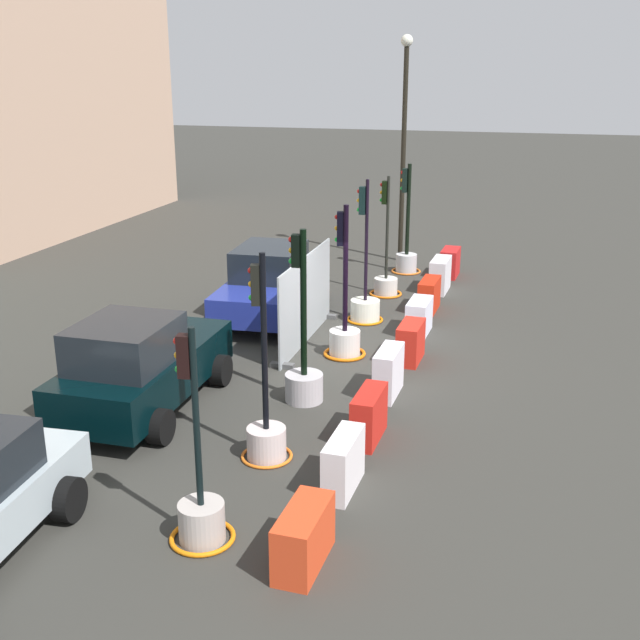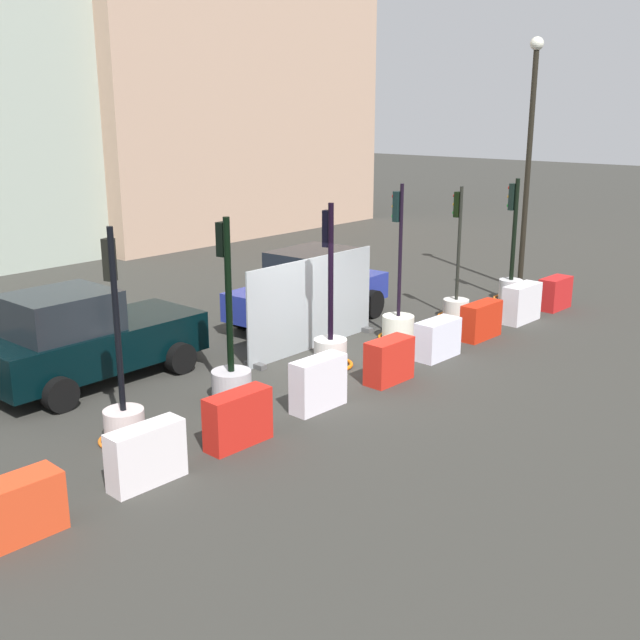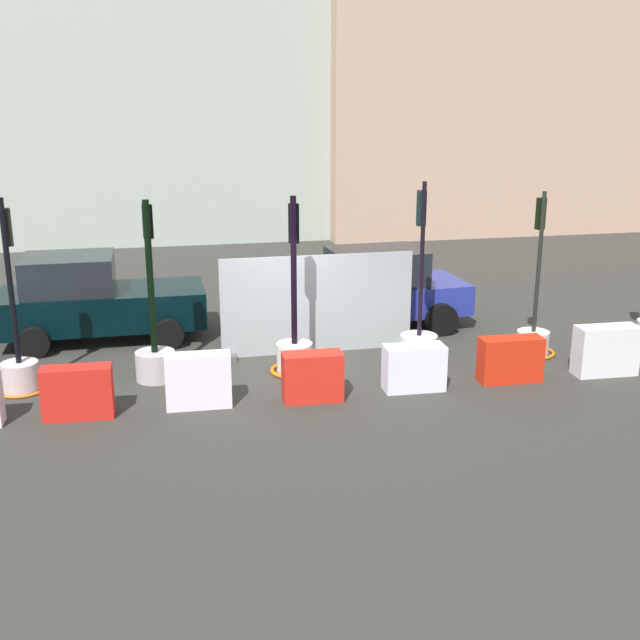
# 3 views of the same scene
# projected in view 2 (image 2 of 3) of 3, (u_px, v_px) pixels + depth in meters

# --- Properties ---
(ground_plane) EXTENTS (120.00, 120.00, 0.00)m
(ground_plane) POSITION_uv_depth(u_px,v_px,m) (336.00, 368.00, 15.22)
(ground_plane) COLOR #33322D
(traffic_light_1) EXTENTS (0.83, 0.83, 3.36)m
(traffic_light_1) POSITION_uv_depth(u_px,v_px,m) (123.00, 409.00, 11.74)
(traffic_light_1) COLOR beige
(traffic_light_1) RESTS_ON ground_plane
(traffic_light_2) EXTENTS (0.71, 0.71, 3.25)m
(traffic_light_2) POSITION_uv_depth(u_px,v_px,m) (231.00, 367.00, 13.44)
(traffic_light_2) COLOR #B2ACB1
(traffic_light_2) RESTS_ON ground_plane
(traffic_light_3) EXTENTS (0.92, 0.92, 3.27)m
(traffic_light_3) POSITION_uv_depth(u_px,v_px,m) (330.00, 342.00, 15.19)
(traffic_light_3) COLOR silver
(traffic_light_3) RESTS_ON ground_plane
(traffic_light_4) EXTENTS (0.89, 0.89, 3.45)m
(traffic_light_4) POSITION_uv_depth(u_px,v_px,m) (398.00, 319.00, 17.04)
(traffic_light_4) COLOR silver
(traffic_light_4) RESTS_ON ground_plane
(traffic_light_5) EXTENTS (0.89, 0.89, 3.22)m
(traffic_light_5) POSITION_uv_depth(u_px,v_px,m) (456.00, 300.00, 18.73)
(traffic_light_5) COLOR silver
(traffic_light_5) RESTS_ON ground_plane
(traffic_light_6) EXTENTS (0.89, 0.89, 3.24)m
(traffic_light_6) POSITION_uv_depth(u_px,v_px,m) (511.00, 279.00, 20.48)
(traffic_light_6) COLOR silver
(traffic_light_6) RESTS_ON ground_plane
(construction_barrier_0) EXTENTS (1.17, 0.52, 0.76)m
(construction_barrier_0) POSITION_uv_depth(u_px,v_px,m) (13.00, 510.00, 9.08)
(construction_barrier_0) COLOR red
(construction_barrier_0) RESTS_ON ground_plane
(construction_barrier_1) EXTENTS (1.11, 0.40, 0.85)m
(construction_barrier_1) POSITION_uv_depth(u_px,v_px,m) (146.00, 455.00, 10.42)
(construction_barrier_1) COLOR silver
(construction_barrier_1) RESTS_ON ground_plane
(construction_barrier_2) EXTENTS (1.11, 0.42, 0.85)m
(construction_barrier_2) POSITION_uv_depth(u_px,v_px,m) (238.00, 419.00, 11.64)
(construction_barrier_2) COLOR red
(construction_barrier_2) RESTS_ON ground_plane
(construction_barrier_3) EXTENTS (1.08, 0.41, 0.92)m
(construction_barrier_3) POSITION_uv_depth(u_px,v_px,m) (318.00, 384.00, 13.03)
(construction_barrier_3) COLOR white
(construction_barrier_3) RESTS_ON ground_plane
(construction_barrier_4) EXTENTS (1.02, 0.48, 0.83)m
(construction_barrier_4) POSITION_uv_depth(u_px,v_px,m) (389.00, 361.00, 14.35)
(construction_barrier_4) COLOR red
(construction_barrier_4) RESTS_ON ground_plane
(construction_barrier_5) EXTENTS (1.07, 0.50, 0.80)m
(construction_barrier_5) POSITION_uv_depth(u_px,v_px,m) (438.00, 339.00, 15.74)
(construction_barrier_5) COLOR white
(construction_barrier_5) RESTS_ON ground_plane
(construction_barrier_6) EXTENTS (1.14, 0.45, 0.82)m
(construction_barrier_6) POSITION_uv_depth(u_px,v_px,m) (481.00, 321.00, 17.07)
(construction_barrier_6) COLOR red
(construction_barrier_6) RESTS_ON ground_plane
(construction_barrier_7) EXTENTS (1.16, 0.48, 0.92)m
(construction_barrier_7) POSITION_uv_depth(u_px,v_px,m) (522.00, 303.00, 18.39)
(construction_barrier_7) COLOR silver
(construction_barrier_7) RESTS_ON ground_plane
(construction_barrier_8) EXTENTS (1.02, 0.50, 0.82)m
(construction_barrier_8) POSITION_uv_depth(u_px,v_px,m) (555.00, 293.00, 19.58)
(construction_barrier_8) COLOR red
(construction_barrier_8) RESTS_ON ground_plane
(car_blue_estate) EXTENTS (4.36, 2.32, 1.75)m
(car_blue_estate) POSITION_uv_depth(u_px,v_px,m) (311.00, 288.00, 18.23)
(car_blue_estate) COLOR navy
(car_blue_estate) RESTS_ON ground_plane
(car_black_sedan) EXTENTS (4.20, 2.14, 1.82)m
(car_black_sedan) POSITION_uv_depth(u_px,v_px,m) (86.00, 338.00, 14.23)
(car_black_sedan) COLOR black
(car_black_sedan) RESTS_ON ground_plane
(building_corner_block) EXTENTS (14.31, 8.76, 17.63)m
(building_corner_block) POSITION_uv_depth(u_px,v_px,m) (192.00, 10.00, 31.11)
(building_corner_block) COLOR tan
(building_corner_block) RESTS_ON ground_plane
(street_lamp_post) EXTENTS (0.36, 0.36, 6.83)m
(street_lamp_post) POSITION_uv_depth(u_px,v_px,m) (530.00, 143.00, 20.85)
(street_lamp_post) COLOR black
(street_lamp_post) RESTS_ON ground_plane
(site_fence_panel) EXTENTS (3.85, 0.50, 1.98)m
(site_fence_panel) POSITION_uv_depth(u_px,v_px,m) (313.00, 306.00, 16.23)
(site_fence_panel) COLOR #979FA2
(site_fence_panel) RESTS_ON ground_plane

